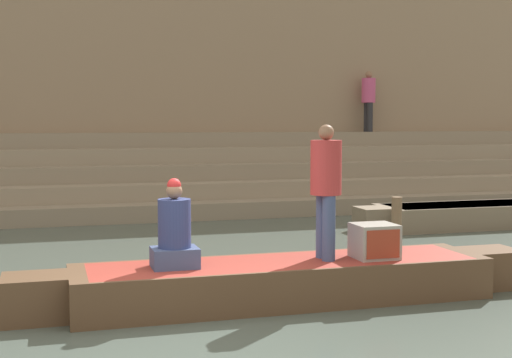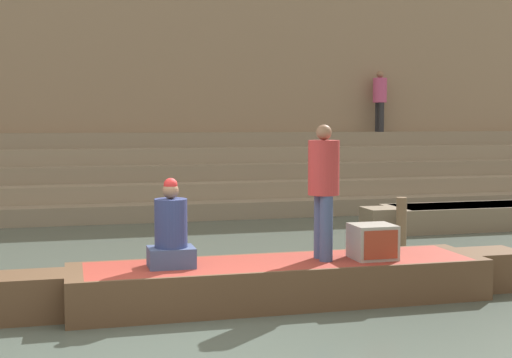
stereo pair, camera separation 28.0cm
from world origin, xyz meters
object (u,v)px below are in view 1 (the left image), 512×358
at_px(rowboat_main, 284,280).
at_px(person_standing, 326,183).
at_px(moored_boat_shore, 470,215).
at_px(mooring_post, 396,224).
at_px(person_rowing, 175,233).
at_px(person_on_steps, 368,97).
at_px(tv_set, 375,241).

relative_size(rowboat_main, person_standing, 3.93).
distance_m(moored_boat_shore, mooring_post, 3.38).
xyz_separation_m(person_rowing, moored_boat_shore, (6.99, 4.75, -0.65)).
bearing_deg(mooring_post, person_standing, -130.86).
xyz_separation_m(person_rowing, mooring_post, (4.27, 2.77, -0.45)).
height_order(moored_boat_shore, person_on_steps, person_on_steps).
relative_size(person_rowing, mooring_post, 1.14).
bearing_deg(person_standing, tv_set, -3.39).
bearing_deg(tv_set, person_on_steps, 73.73).
bearing_deg(tv_set, mooring_post, 66.52).
bearing_deg(tv_set, moored_boat_shore, 55.61).
relative_size(tv_set, moored_boat_shore, 0.10).
xyz_separation_m(rowboat_main, moored_boat_shore, (5.67, 4.75, -0.01)).
xyz_separation_m(rowboat_main, person_rowing, (-1.33, 0.00, 0.63)).
relative_size(person_rowing, person_on_steps, 0.61).
relative_size(rowboat_main, person_on_steps, 3.84).
bearing_deg(person_on_steps, tv_set, -1.36).
relative_size(rowboat_main, mooring_post, 7.13).
relative_size(mooring_post, person_on_steps, 0.54).
bearing_deg(person_standing, moored_boat_shore, 49.06).
xyz_separation_m(rowboat_main, tv_set, (1.13, -0.13, 0.45)).
bearing_deg(mooring_post, tv_set, -121.98).
relative_size(moored_boat_shore, person_on_steps, 2.99).
distance_m(tv_set, mooring_post, 3.42).
relative_size(person_standing, tv_set, 3.22).
relative_size(person_standing, person_on_steps, 0.98).
xyz_separation_m(rowboat_main, person_standing, (0.53, -0.03, 1.17)).
bearing_deg(mooring_post, moored_boat_shore, 36.07).
distance_m(moored_boat_shore, person_on_steps, 6.07).
distance_m(person_standing, tv_set, 0.95).
distance_m(rowboat_main, person_rowing, 1.47).
distance_m(person_standing, moored_boat_shore, 7.12).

